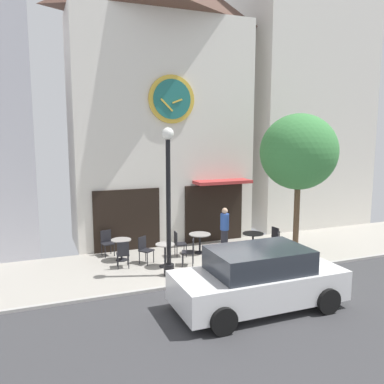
% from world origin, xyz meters
% --- Properties ---
extents(ground_plane, '(28.08, 10.60, 0.13)m').
position_xyz_m(ground_plane, '(0.00, -1.06, -0.02)').
color(ground_plane, '#9E998E').
extents(clock_building, '(7.11, 3.89, 11.23)m').
position_xyz_m(clock_building, '(-0.31, 5.50, 5.82)').
color(clock_building, silver).
rests_on(clock_building, ground_plane).
extents(neighbor_building_right, '(5.85, 4.85, 15.48)m').
position_xyz_m(neighbor_building_right, '(6.95, 6.64, 7.74)').
color(neighbor_building_right, silver).
rests_on(neighbor_building_right, ground_plane).
extents(street_lamp, '(0.36, 0.36, 4.53)m').
position_xyz_m(street_lamp, '(-1.51, 1.02, 2.30)').
color(street_lamp, black).
rests_on(street_lamp, ground_plane).
extents(street_tree, '(2.71, 2.44, 5.02)m').
position_xyz_m(street_tree, '(3.18, 1.04, 3.72)').
color(street_tree, brown).
rests_on(street_tree, ground_plane).
extents(cafe_table_rightmost, '(0.69, 0.69, 0.74)m').
position_xyz_m(cafe_table_rightmost, '(-2.57, 3.03, 0.52)').
color(cafe_table_rightmost, black).
rests_on(cafe_table_rightmost, ground_plane).
extents(cafe_table_near_curb, '(0.63, 0.63, 0.77)m').
position_xyz_m(cafe_table_near_curb, '(-1.37, 1.84, 0.51)').
color(cafe_table_near_curb, black).
rests_on(cafe_table_near_curb, ground_plane).
extents(cafe_table_center, '(0.79, 0.79, 0.72)m').
position_xyz_m(cafe_table_center, '(0.28, 2.81, 0.54)').
color(cafe_table_center, black).
rests_on(cafe_table_center, ground_plane).
extents(cafe_table_near_door, '(0.76, 0.76, 0.77)m').
position_xyz_m(cafe_table_near_door, '(2.04, 2.02, 0.56)').
color(cafe_table_near_door, black).
rests_on(cafe_table_near_door, ground_plane).
extents(cafe_chair_mid_row, '(0.47, 0.47, 0.90)m').
position_xyz_m(cafe_chair_mid_row, '(-2.92, 3.81, 0.53)').
color(cafe_chair_mid_row, black).
rests_on(cafe_chair_mid_row, ground_plane).
extents(cafe_chair_facing_wall, '(0.44, 0.44, 0.90)m').
position_xyz_m(cafe_chair_facing_wall, '(2.88, 2.00, 0.53)').
color(cafe_chair_facing_wall, black).
rests_on(cafe_chair_facing_wall, ground_plane).
extents(cafe_chair_curbside, '(0.44, 0.44, 0.90)m').
position_xyz_m(cafe_chair_curbside, '(-0.59, 2.72, 0.53)').
color(cafe_chair_curbside, black).
rests_on(cafe_chair_curbside, ground_plane).
extents(cafe_chair_corner, '(0.53, 0.53, 0.90)m').
position_xyz_m(cafe_chair_corner, '(-0.55, 1.66, 0.53)').
color(cafe_chair_corner, black).
rests_on(cafe_chair_corner, ground_plane).
extents(cafe_chair_facing_street, '(0.57, 0.57, 0.90)m').
position_xyz_m(cafe_chair_facing_street, '(2.61, 1.43, 0.53)').
color(cafe_chair_facing_street, black).
rests_on(cafe_chair_facing_street, ground_plane).
extents(cafe_chair_by_entrance, '(0.44, 0.44, 0.90)m').
position_xyz_m(cafe_chair_by_entrance, '(-2.69, 2.21, 0.53)').
color(cafe_chair_by_entrance, black).
rests_on(cafe_chair_by_entrance, ground_plane).
extents(cafe_chair_right_end, '(0.56, 0.56, 0.90)m').
position_xyz_m(cafe_chair_right_end, '(-1.90, 2.47, 0.53)').
color(cafe_chair_right_end, black).
rests_on(cafe_chair_right_end, ground_plane).
extents(pedestrian_blue, '(0.43, 0.43, 1.67)m').
position_xyz_m(pedestrian_blue, '(1.15, 2.55, 0.86)').
color(pedestrian_blue, '#2D2D38').
rests_on(pedestrian_blue, ground_plane).
extents(parked_car_white, '(4.30, 2.02, 1.55)m').
position_xyz_m(parked_car_white, '(-0.16, -2.01, 0.76)').
color(parked_car_white, white).
rests_on(parked_car_white, ground_plane).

